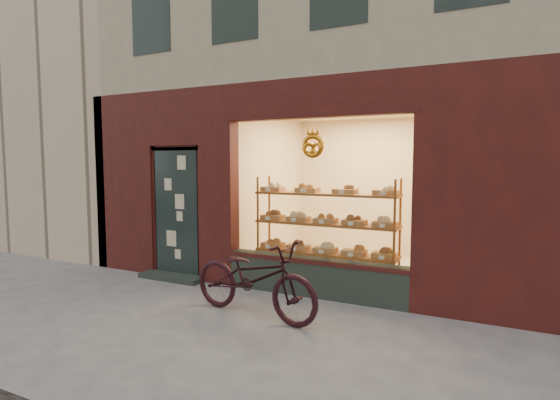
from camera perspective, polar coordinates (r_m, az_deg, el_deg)
The scene contains 4 objects.
ground at distance 4.94m, azimuth -10.38°, elevation -18.12°, with size 90.00×90.00×0.00m, color #5A5960.
neighbor_left at distance 15.57m, azimuth -27.56°, elevation 13.95°, with size 12.00×7.00×9.00m, color #BEAB91.
display_shelf at distance 6.67m, azimuth 5.97°, elevation -4.29°, with size 2.20×0.45×1.70m.
bicycle at distance 5.54m, azimuth -3.44°, elevation -10.11°, with size 0.65×1.87×0.98m, color black.
Camera 1 is at (2.75, -3.62, 1.94)m, focal length 28.00 mm.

